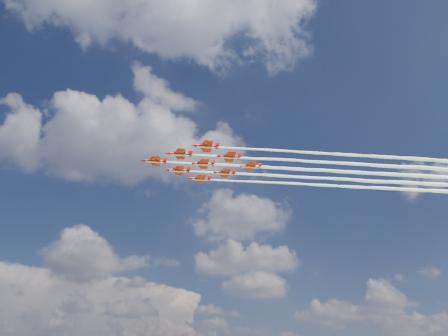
{
  "coord_description": "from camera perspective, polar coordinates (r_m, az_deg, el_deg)",
  "views": [
    {
      "loc": [
        -10.78,
        -145.56,
        4.0
      ],
      "look_at": [
        3.82,
        4.16,
        76.47
      ],
      "focal_mm": 35.0,
      "sensor_mm": 36.0,
      "label": 1
    }
  ],
  "objects": [
    {
      "name": "jet_lead",
      "position": [
        174.74,
        11.37,
        -0.24
      ],
      "size": [
        128.69,
        8.66,
        2.49
      ],
      "rotation": [
        0.0,
        0.0,
        0.03
      ],
      "color": "red"
    },
    {
      "name": "jet_row2_port",
      "position": [
        171.86,
        14.98,
        0.6
      ],
      "size": [
        128.69,
        8.66,
        2.49
      ],
      "rotation": [
        0.0,
        0.0,
        0.03
      ],
      "color": "red"
    },
    {
      "name": "jet_row2_starb",
      "position": [
        183.74,
        13.42,
        -1.34
      ],
      "size": [
        128.69,
        8.66,
        2.49
      ],
      "rotation": [
        0.0,
        0.0,
        0.03
      ],
      "color": "red"
    },
    {
      "name": "jet_row3_port",
      "position": [
        169.72,
        18.69,
        1.47
      ],
      "size": [
        128.69,
        8.66,
        2.49
      ],
      "rotation": [
        0.0,
        0.0,
        0.03
      ],
      "color": "red"
    },
    {
      "name": "jet_row3_centre",
      "position": [
        181.19,
        16.87,
        -0.55
      ],
      "size": [
        128.69,
        8.66,
        2.49
      ],
      "rotation": [
        0.0,
        0.0,
        0.03
      ],
      "color": "red"
    },
    {
      "name": "jet_row3_starb",
      "position": [
        193.01,
        15.28,
        -2.33
      ],
      "size": [
        128.69,
        8.66,
        2.49
      ],
      "rotation": [
        0.0,
        0.0,
        0.03
      ],
      "color": "red"
    },
    {
      "name": "jet_row4_port",
      "position": [
        179.35,
        20.41,
        0.26
      ],
      "size": [
        128.69,
        8.66,
        2.49
      ],
      "rotation": [
        0.0,
        0.0,
        0.03
      ],
      "color": "red"
    },
    {
      "name": "jet_row4_starb",
      "position": [
        190.76,
        18.58,
        -1.59
      ],
      "size": [
        128.69,
        8.66,
        2.49
      ],
      "rotation": [
        0.0,
        0.0,
        0.03
      ],
      "color": "red"
    },
    {
      "name": "jet_tail",
      "position": [
        189.19,
        21.96,
        -0.83
      ],
      "size": [
        128.69,
        8.66,
        2.49
      ],
      "rotation": [
        0.0,
        0.0,
        0.03
      ],
      "color": "red"
    }
  ]
}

